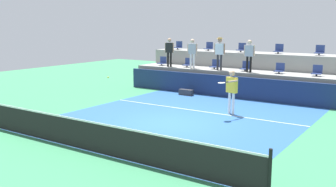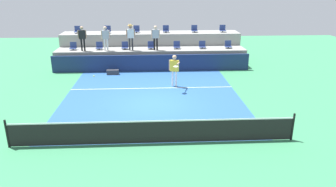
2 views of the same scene
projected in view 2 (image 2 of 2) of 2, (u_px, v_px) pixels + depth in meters
ground_plane at (152, 104)px, 15.43m from camera, size 40.00×40.00×0.00m
court_inner_paint at (152, 97)px, 16.37m from camera, size 9.00×10.00×0.01m
court_service_line at (152, 88)px, 17.69m from camera, size 9.00×0.06×0.00m
tennis_net at (153, 131)px, 11.50m from camera, size 10.48×0.08×1.07m
sponsor_backboard at (152, 63)px, 20.90m from camera, size 13.00×0.16×1.10m
seating_tier_lower at (151, 58)px, 22.10m from camera, size 13.00×1.80×1.25m
seating_tier_upper at (151, 47)px, 23.65m from camera, size 13.00×1.80×2.10m
stadium_chair_lower_far_left at (73, 47)px, 21.48m from camera, size 0.44×0.40×0.52m
stadium_chair_lower_left at (99, 46)px, 21.57m from camera, size 0.44×0.40×0.52m
stadium_chair_lower_mid_left at (125, 46)px, 21.66m from camera, size 0.44×0.40×0.52m
stadium_chair_lower_center at (151, 46)px, 21.75m from camera, size 0.44×0.40×0.52m
stadium_chair_lower_mid_right at (177, 46)px, 21.84m from camera, size 0.44×0.40×0.52m
stadium_chair_lower_right at (202, 45)px, 21.94m from camera, size 0.44×0.40×0.52m
stadium_chair_lower_far_right at (228, 45)px, 22.03m from camera, size 0.44×0.40×0.52m
stadium_chair_upper_far_left at (77, 30)px, 22.89m from camera, size 0.44×0.40×0.52m
stadium_chair_upper_left at (108, 30)px, 23.00m from camera, size 0.44×0.40×0.52m
stadium_chair_upper_mid_left at (137, 30)px, 23.11m from camera, size 0.44×0.40×0.52m
stadium_chair_upper_mid_right at (166, 30)px, 23.22m from camera, size 0.44×0.40×0.52m
stadium_chair_upper_right at (194, 29)px, 23.33m from camera, size 0.44×0.40×0.52m
stadium_chair_upper_far_right at (223, 29)px, 23.44m from camera, size 0.44×0.40×0.52m
tennis_player at (174, 67)px, 17.63m from camera, size 0.61×1.33×1.81m
spectator_in_white at (82, 36)px, 20.90m from camera, size 0.58×0.24×1.63m
spectator_leaning_on_rail at (106, 36)px, 20.98m from camera, size 0.57×0.28×1.62m
spectator_with_hat at (131, 34)px, 21.04m from camera, size 0.59×0.46×1.74m
spectator_in_grey at (156, 36)px, 21.15m from camera, size 0.58×0.23×1.64m
tennis_ball at (94, 76)px, 14.40m from camera, size 0.07×0.07×0.07m
equipment_bag at (113, 72)px, 20.28m from camera, size 0.76×0.28×0.30m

